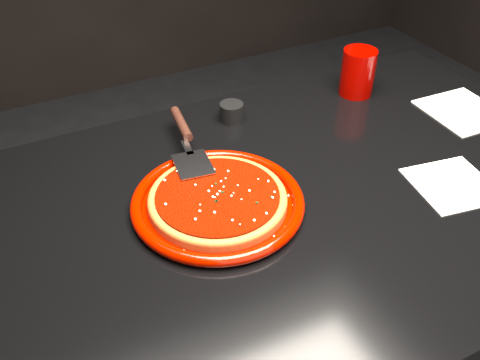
% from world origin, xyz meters
% --- Properties ---
extents(table, '(1.20, 0.80, 0.75)m').
position_xyz_m(table, '(0.00, 0.00, 0.38)').
color(table, black).
rests_on(table, floor).
extents(plate, '(0.33, 0.33, 0.02)m').
position_xyz_m(plate, '(-0.17, 0.03, 0.76)').
color(plate, '#830800').
rests_on(plate, table).
extents(pizza_crust, '(0.26, 0.26, 0.01)m').
position_xyz_m(pizza_crust, '(-0.17, 0.03, 0.77)').
color(pizza_crust, brown).
rests_on(pizza_crust, plate).
extents(pizza_crust_rim, '(0.26, 0.26, 0.02)m').
position_xyz_m(pizza_crust_rim, '(-0.17, 0.03, 0.77)').
color(pizza_crust_rim, brown).
rests_on(pizza_crust_rim, plate).
extents(pizza_sauce, '(0.23, 0.23, 0.01)m').
position_xyz_m(pizza_sauce, '(-0.17, 0.03, 0.78)').
color(pizza_sauce, '#740D00').
rests_on(pizza_sauce, plate).
extents(parmesan_dusting, '(0.21, 0.21, 0.01)m').
position_xyz_m(parmesan_dusting, '(-0.17, 0.03, 0.78)').
color(parmesan_dusting, '#F4E9C0').
rests_on(parmesan_dusting, plate).
extents(basil_flecks, '(0.20, 0.20, 0.00)m').
position_xyz_m(basil_flecks, '(-0.17, 0.03, 0.78)').
color(basil_flecks, black).
rests_on(basil_flecks, plate).
extents(pizza_server, '(0.12, 0.29, 0.02)m').
position_xyz_m(pizza_server, '(-0.16, 0.20, 0.79)').
color(pizza_server, silver).
rests_on(pizza_server, plate).
extents(cup, '(0.10, 0.10, 0.11)m').
position_xyz_m(cup, '(0.30, 0.27, 0.81)').
color(cup, '#8E0200').
rests_on(cup, table).
extents(napkin_a, '(0.17, 0.17, 0.00)m').
position_xyz_m(napkin_a, '(0.25, -0.11, 0.75)').
color(napkin_a, white).
rests_on(napkin_a, table).
extents(napkin_b, '(0.17, 0.18, 0.00)m').
position_xyz_m(napkin_b, '(0.47, 0.08, 0.75)').
color(napkin_b, white).
rests_on(napkin_b, table).
extents(ramekin, '(0.06, 0.06, 0.04)m').
position_xyz_m(ramekin, '(-0.02, 0.29, 0.77)').
color(ramekin, black).
rests_on(ramekin, table).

